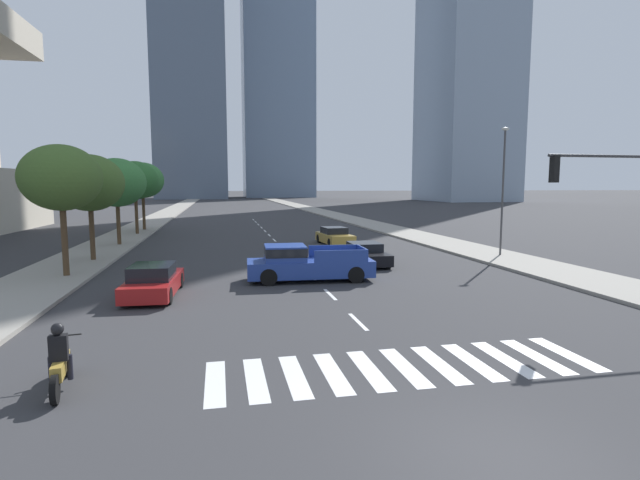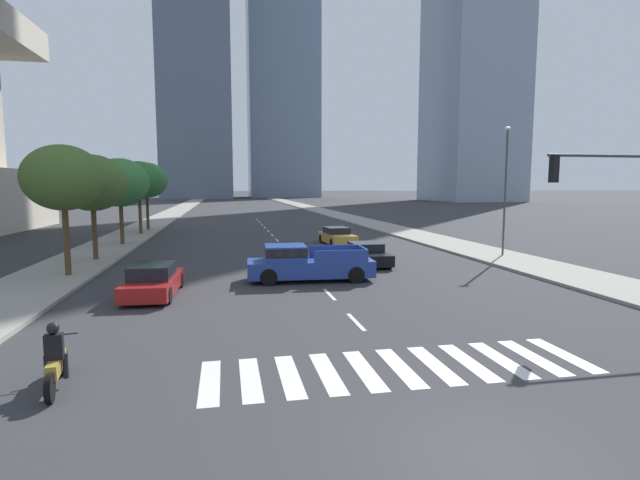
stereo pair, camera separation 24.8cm
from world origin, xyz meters
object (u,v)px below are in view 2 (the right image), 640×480
at_px(sedan_black_2, 366,254).
at_px(street_tree_third, 120,183).
at_px(traffic_signal_near, 625,195).
at_px(street_tree_nearest, 63,178).
at_px(sedan_gold_1, 337,236).
at_px(sedan_red_0, 153,281).
at_px(street_tree_fourth, 139,180).
at_px(motorcycle_lead, 56,362).
at_px(pickup_truck, 304,263).
at_px(street_tree_second, 92,183).
at_px(street_tree_fifth, 146,180).
at_px(street_lamp_east, 506,182).

height_order(sedan_black_2, street_tree_third, street_tree_third).
bearing_deg(traffic_signal_near, street_tree_nearest, -26.03).
bearing_deg(sedan_gold_1, sedan_black_2, -7.42).
bearing_deg(street_tree_nearest, sedan_black_2, 4.05).
distance_m(sedan_red_0, street_tree_fourth, 25.94).
height_order(motorcycle_lead, sedan_gold_1, motorcycle_lead).
distance_m(pickup_truck, street_tree_second, 13.98).
height_order(traffic_signal_near, street_tree_nearest, street_tree_nearest).
relative_size(street_tree_fourth, street_tree_fifth, 0.99).
xyz_separation_m(traffic_signal_near, street_tree_nearest, (-20.95, 10.23, 0.67)).
bearing_deg(sedan_gold_1, street_tree_nearest, -60.87).
height_order(motorcycle_lead, street_lamp_east, street_lamp_east).
bearing_deg(motorcycle_lead, sedan_red_0, -13.24).
bearing_deg(sedan_red_0, traffic_signal_near, -104.99).
xyz_separation_m(street_tree_second, street_tree_fifth, (0.00, 19.65, 0.36)).
distance_m(motorcycle_lead, street_lamp_east, 25.89).
relative_size(pickup_truck, street_tree_third, 0.95).
bearing_deg(traffic_signal_near, street_tree_third, -47.35).
distance_m(motorcycle_lead, pickup_truck, 12.91).
bearing_deg(street_tree_nearest, street_tree_third, 90.00).
bearing_deg(street_lamp_east, street_tree_fourth, 142.48).
relative_size(pickup_truck, street_tree_fifth, 0.91).
bearing_deg(street_tree_nearest, motorcycle_lead, -74.62).
relative_size(sedan_red_0, traffic_signal_near, 0.80).
distance_m(sedan_red_0, street_tree_fifth, 30.08).
bearing_deg(sedan_gold_1, traffic_signal_near, 10.20).
bearing_deg(motorcycle_lead, street_tree_third, 0.10).
relative_size(motorcycle_lead, street_tree_second, 0.36).
height_order(street_lamp_east, street_tree_nearest, street_lamp_east).
bearing_deg(motorcycle_lead, street_lamp_east, -60.68).
xyz_separation_m(pickup_truck, street_tree_fifth, (-10.94, 27.53, 4.08)).
bearing_deg(sedan_red_0, street_tree_third, 18.21).
distance_m(street_lamp_east, street_tree_second, 24.26).
bearing_deg(pickup_truck, sedan_black_2, -133.74).
distance_m(sedan_gold_1, street_tree_fourth, 19.06).
height_order(street_tree_second, street_tree_fifth, street_tree_fifth).
distance_m(pickup_truck, street_tree_third, 19.23).
bearing_deg(street_tree_fourth, street_tree_second, -90.00).
height_order(traffic_signal_near, street_tree_fifth, street_tree_fifth).
bearing_deg(street_tree_nearest, sedan_red_0, -46.33).
distance_m(street_lamp_east, street_tree_third, 26.28).
bearing_deg(traffic_signal_near, sedan_black_2, -62.66).
relative_size(sedan_red_0, sedan_black_2, 1.05).
distance_m(pickup_truck, street_tree_nearest, 11.96).
height_order(sedan_red_0, sedan_black_2, sedan_red_0).
xyz_separation_m(motorcycle_lead, traffic_signal_near, (17.22, 3.33, 3.48)).
height_order(sedan_red_0, traffic_signal_near, traffic_signal_near).
bearing_deg(street_tree_third, street_tree_fourth, 90.00).
relative_size(sedan_gold_1, street_tree_second, 0.73).
relative_size(motorcycle_lead, street_tree_nearest, 0.35).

